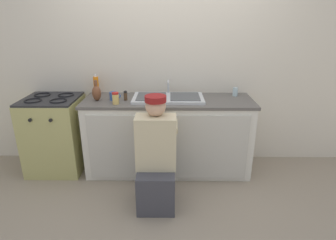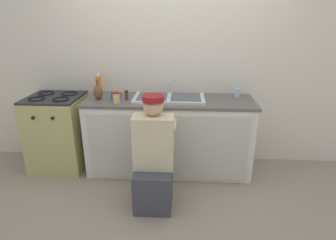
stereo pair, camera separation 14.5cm
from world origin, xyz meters
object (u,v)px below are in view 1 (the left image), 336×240
sink_double_basin (168,98)px  plumber_person (156,162)px  stove_range (55,134)px  condiment_jar (116,98)px  spice_bottle_pepper (125,96)px  coffee_mug (114,96)px  water_glass (235,92)px  vase_decorative (97,93)px  soap_bottle_orange (96,86)px

sink_double_basin → plumber_person: plumber_person is taller
stove_range → condiment_jar: 0.95m
sink_double_basin → plumber_person: (-0.11, -0.69, -0.45)m
spice_bottle_pepper → coffee_mug: spice_bottle_pepper is taller
stove_range → coffee_mug: 0.88m
water_glass → condiment_jar: bearing=-165.8°
sink_double_basin → plumber_person: bearing=-99.0°
spice_bottle_pepper → coffee_mug: size_ratio=0.83×
sink_double_basin → stove_range: bearing=-179.9°
sink_double_basin → vase_decorative: (-0.80, -0.05, 0.07)m
plumber_person → coffee_mug: 0.95m
spice_bottle_pepper → coffee_mug: (-0.13, -0.00, -0.00)m
soap_bottle_orange → water_glass: (1.65, -0.03, -0.06)m
plumber_person → coffee_mug: bearing=127.9°
spice_bottle_pepper → vase_decorative: 0.32m
plumber_person → water_glass: 1.33m
soap_bottle_orange → water_glass: soap_bottle_orange is taller
condiment_jar → vase_decorative: bearing=150.1°
plumber_person → vase_decorative: (-0.69, 0.64, 0.52)m
sink_double_basin → spice_bottle_pepper: bearing=-175.6°
soap_bottle_orange → spice_bottle_pepper: bearing=-30.6°
sink_double_basin → condiment_jar: (-0.56, -0.19, 0.05)m
condiment_jar → vase_decorative: size_ratio=0.56×
sink_double_basin → condiment_jar: 0.60m
water_glass → vase_decorative: (-1.59, -0.21, 0.04)m
spice_bottle_pepper → plumber_person: bearing=-60.5°
water_glass → vase_decorative: vase_decorative is taller
plumber_person → vase_decorative: bearing=137.2°
coffee_mug → vase_decorative: bearing=-176.5°
sink_double_basin → spice_bottle_pepper: sink_double_basin is taller
condiment_jar → soap_bottle_orange: bearing=128.3°
stove_range → condiment_jar: (0.79, -0.19, 0.50)m
soap_bottle_orange → coffee_mug: (0.25, -0.23, -0.07)m
spice_bottle_pepper → condiment_jar: bearing=-118.8°
vase_decorative → stove_range: bearing=174.8°
soap_bottle_orange → coffee_mug: soap_bottle_orange is taller
stove_range → vase_decorative: vase_decorative is taller
stove_range → soap_bottle_orange: soap_bottle_orange is taller
stove_range → vase_decorative: bearing=-5.2°
spice_bottle_pepper → vase_decorative: (-0.32, -0.02, 0.04)m
water_glass → stove_range: bearing=-175.8°
soap_bottle_orange → stove_range: bearing=-158.9°
spice_bottle_pepper → water_glass: 1.29m
soap_bottle_orange → condiment_jar: bearing=-51.7°
coffee_mug → water_glass: (1.41, 0.20, 0.00)m
condiment_jar → vase_decorative: 0.27m
condiment_jar → vase_decorative: (-0.24, 0.14, 0.03)m
spice_bottle_pepper → condiment_jar: (-0.08, -0.15, 0.01)m
water_glass → sink_double_basin: bearing=-169.0°
condiment_jar → stove_range: bearing=166.7°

